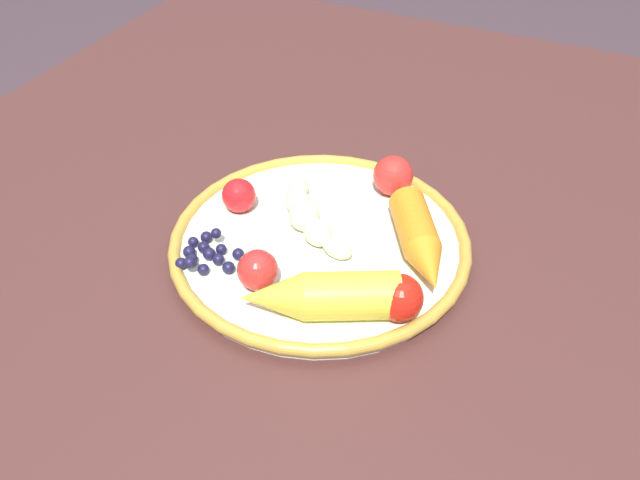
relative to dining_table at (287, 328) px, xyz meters
name	(u,v)px	position (x,y,z in m)	size (l,w,h in m)	color
dining_table	(287,328)	(0.00, 0.00, 0.00)	(1.25, 0.98, 0.72)	#492825
plate	(320,242)	(-0.05, 0.01, 0.08)	(0.29, 0.29, 0.02)	white
banana	(309,217)	(-0.06, 0.00, 0.10)	(0.10, 0.10, 0.03)	beige
carrot_orange	(420,242)	(-0.06, 0.11, 0.10)	(0.12, 0.09, 0.04)	orange
carrot_yellow	(320,296)	(0.04, 0.05, 0.10)	(0.10, 0.14, 0.04)	yellow
blueberry_pile	(206,254)	(0.02, -0.07, 0.09)	(0.06, 0.06, 0.02)	#191638
tomato_near	(393,176)	(-0.15, 0.05, 0.10)	(0.04, 0.04, 0.04)	red
tomato_mid	(258,270)	(0.03, -0.01, 0.10)	(0.04, 0.04, 0.04)	red
tomato_far	(239,196)	(-0.06, -0.08, 0.10)	(0.03, 0.03, 0.03)	red
tomato_extra	(400,298)	(0.01, 0.11, 0.10)	(0.04, 0.04, 0.04)	red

